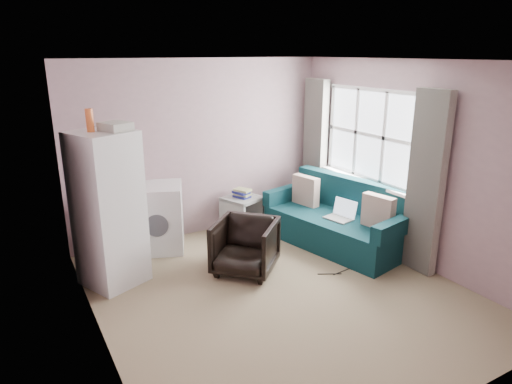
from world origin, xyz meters
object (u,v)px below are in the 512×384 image
Objects in this scene: side_table at (242,211)px; washing_machine at (158,216)px; armchair at (245,244)px; sofa at (339,222)px; fridge at (109,209)px.

washing_machine is at bearing -179.76° from side_table.
armchair is at bearing -37.76° from washing_machine.
sofa is at bearing 50.27° from armchair.
armchair is at bearing 171.73° from sofa.
washing_machine is (-0.69, 1.17, 0.11)m from armchair.
sofa is (2.22, -1.07, -0.14)m from washing_machine.
fridge is at bearing -162.42° from side_table.
washing_machine is 2.47m from sofa.
armchair reaches higher than side_table.
sofa reaches higher than armchair.
washing_machine is 1.37× the size of side_table.
armchair is 0.36× the size of fridge.
side_table is at bearing 110.08° from armchair.
washing_machine reaches higher than armchair.
washing_machine is (0.75, 0.64, -0.43)m from fridge.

